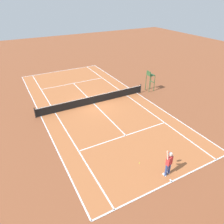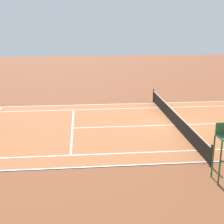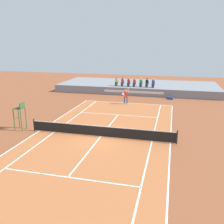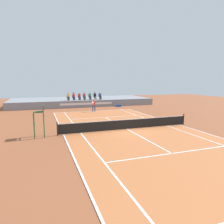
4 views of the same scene
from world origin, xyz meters
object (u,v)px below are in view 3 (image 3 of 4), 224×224
at_px(spectator_seated_1, 122,82).
at_px(spectator_seated_6, 153,83).
at_px(spectator_seated_4, 141,83).
at_px(tennis_ball, 131,108).
at_px(spectator_seated_3, 134,82).
at_px(spectator_seated_0, 116,82).
at_px(spectator_seated_5, 147,83).
at_px(spectator_seated_2, 129,82).
at_px(tennis_player, 126,96).
at_px(equipment_bag, 170,98).
at_px(umpire_chair, 20,112).

xyz_separation_m(spectator_seated_1, spectator_seated_6, (4.53, 0.00, 0.00)).
relative_size(spectator_seated_4, tennis_ball, 18.60).
bearing_deg(spectator_seated_3, spectator_seated_0, 180.00).
height_order(spectator_seated_1, tennis_ball, spectator_seated_1).
distance_m(spectator_seated_5, tennis_ball, 8.29).
xyz_separation_m(spectator_seated_1, spectator_seated_2, (0.94, 0.00, 0.00)).
distance_m(spectator_seated_0, tennis_ball, 9.00).
relative_size(tennis_player, equipment_bag, 2.19).
bearing_deg(spectator_seated_5, spectator_seated_4, 180.00).
xyz_separation_m(spectator_seated_0, spectator_seated_5, (4.52, 0.00, 0.00)).
bearing_deg(umpire_chair, spectator_seated_4, 65.48).
bearing_deg(equipment_bag, tennis_ball, -126.52).
height_order(spectator_seated_4, tennis_ball, spectator_seated_4).
bearing_deg(spectator_seated_1, equipment_bag, -17.91).
distance_m(spectator_seated_3, spectator_seated_6, 2.74).
xyz_separation_m(spectator_seated_0, umpire_chair, (-4.42, -17.64, -0.18)).
distance_m(spectator_seated_5, tennis_player, 6.69).
xyz_separation_m(tennis_player, equipment_bag, (5.26, 4.11, -0.83)).
bearing_deg(spectator_seated_1, spectator_seated_4, 0.00).
relative_size(spectator_seated_4, spectator_seated_5, 1.00).
distance_m(tennis_player, tennis_ball, 2.17).
xyz_separation_m(spectator_seated_0, spectator_seated_3, (2.67, 0.00, 0.00)).
relative_size(spectator_seated_0, spectator_seated_4, 1.00).
xyz_separation_m(spectator_seated_3, umpire_chair, (-7.09, -17.64, -0.18)).
relative_size(spectator_seated_5, tennis_ball, 18.60).
height_order(spectator_seated_4, spectator_seated_5, same).
distance_m(umpire_chair, equipment_bag, 19.76).
relative_size(spectator_seated_5, umpire_chair, 0.52).
xyz_separation_m(spectator_seated_5, tennis_player, (-1.86, -6.38, -0.74)).
height_order(spectator_seated_3, spectator_seated_6, same).
height_order(spectator_seated_5, equipment_bag, spectator_seated_5).
xyz_separation_m(spectator_seated_2, equipment_bag, (6.08, -2.27, -1.58)).
relative_size(spectator_seated_3, spectator_seated_4, 1.00).
distance_m(spectator_seated_2, spectator_seated_5, 2.69).
height_order(spectator_seated_5, tennis_player, spectator_seated_5).
bearing_deg(spectator_seated_4, equipment_bag, -27.93).
height_order(spectator_seated_1, umpire_chair, umpire_chair).
distance_m(spectator_seated_4, tennis_ball, 8.24).
bearing_deg(spectator_seated_1, spectator_seated_0, 180.00).
relative_size(spectator_seated_5, spectator_seated_6, 1.00).
bearing_deg(equipment_bag, spectator_seated_0, 163.99).
xyz_separation_m(tennis_ball, equipment_bag, (4.29, 5.79, 0.13)).
relative_size(spectator_seated_4, equipment_bag, 1.33).
distance_m(spectator_seated_1, umpire_chair, 18.42).
relative_size(spectator_seated_0, umpire_chair, 0.52).
xyz_separation_m(spectator_seated_1, spectator_seated_5, (3.63, 0.00, 0.00)).
bearing_deg(equipment_bag, spectator_seated_5, 146.25).
xyz_separation_m(spectator_seated_3, spectator_seated_4, (0.96, 0.00, 0.00)).
bearing_deg(umpire_chair, spectator_seated_6, 60.87).
bearing_deg(spectator_seated_6, equipment_bag, -42.28).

